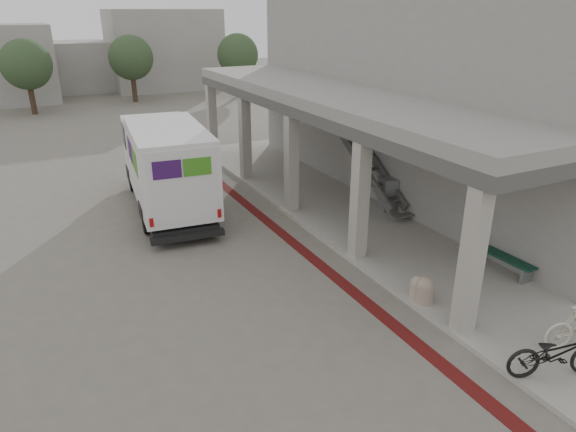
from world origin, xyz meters
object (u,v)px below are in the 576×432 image
fedex_truck (166,164)px  utility_cabinet (387,194)px  bicycle_black (556,353)px  bench (502,259)px

fedex_truck → utility_cabinet: fedex_truck is taller
fedex_truck → bicycle_black: size_ratio=3.89×
utility_cabinet → bench: bearing=-79.2°
fedex_truck → bench: bearing=-47.7°
fedex_truck → utility_cabinet: size_ratio=6.61×
fedex_truck → utility_cabinet: 7.60m
bench → utility_cabinet: utility_cabinet is taller
utility_cabinet → fedex_truck: bearing=161.4°
utility_cabinet → bicycle_black: bearing=-95.3°
bench → bicycle_black: bicycle_black is taller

